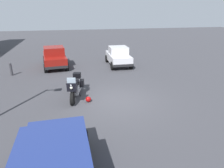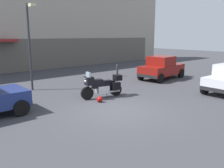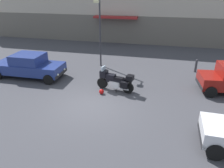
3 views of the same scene
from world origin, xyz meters
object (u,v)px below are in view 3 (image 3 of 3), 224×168
at_px(car_sedan_far, 29,66).
at_px(bollard_curbside, 196,65).
at_px(motorcycle, 116,81).
at_px(helmet, 101,92).
at_px(streetlamp_curbside, 99,27).

relative_size(car_sedan_far, bollard_curbside, 4.94).
distance_m(motorcycle, helmet, 1.02).
bearing_deg(helmet, bollard_curbside, 41.34).
height_order(car_sedan_far, bollard_curbside, car_sedan_far).
xyz_separation_m(motorcycle, helmet, (-0.67, -0.60, -0.48)).
bearing_deg(bollard_curbside, helmet, -138.66).
bearing_deg(car_sedan_far, bollard_curbside, 17.35).
xyz_separation_m(helmet, car_sedan_far, (-5.29, 1.32, 0.64)).
relative_size(helmet, bollard_curbside, 0.30).
distance_m(car_sedan_far, bollard_curbside, 11.31).
bearing_deg(car_sedan_far, helmet, -14.68).
xyz_separation_m(motorcycle, streetlamp_curbside, (-2.02, 3.81, 2.29)).
distance_m(helmet, bollard_curbside, 7.30).
bearing_deg(car_sedan_far, motorcycle, -7.52).
height_order(car_sedan_far, streetlamp_curbside, streetlamp_curbside).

